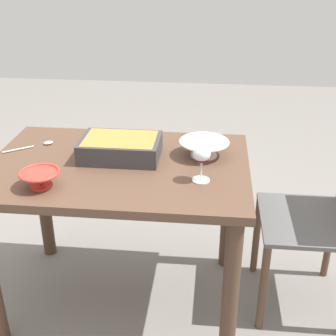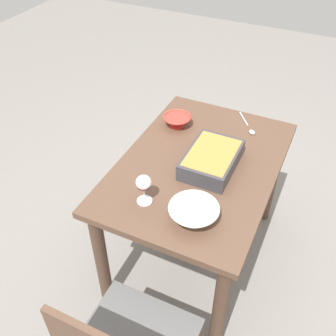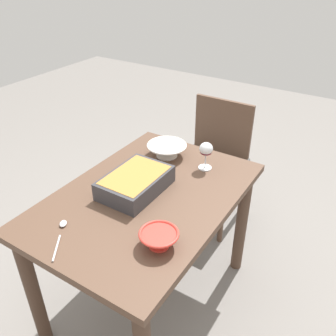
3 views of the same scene
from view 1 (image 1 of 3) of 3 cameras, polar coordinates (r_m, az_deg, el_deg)
ground_plane at (r=2.41m, az=-5.36°, el=-15.70°), size 8.00×8.00×0.00m
dining_table at (r=2.05m, az=-6.07°, el=-2.62°), size 1.13×0.78×0.75m
chair at (r=2.20m, az=18.90°, el=-5.65°), size 0.41×0.45×0.88m
wine_glass at (r=1.79m, az=4.23°, el=1.41°), size 0.07×0.07×0.15m
casserole_dish at (r=2.03m, az=-5.93°, el=2.64°), size 0.35×0.24×0.09m
mixing_bowl at (r=2.04m, az=4.52°, el=2.62°), size 0.22×0.22×0.07m
small_bowl at (r=1.84m, az=-15.71°, el=-1.21°), size 0.16×0.16×0.07m
serving_spoon at (r=2.23m, az=-15.88°, el=2.80°), size 0.20×0.15×0.01m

